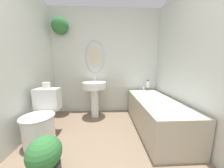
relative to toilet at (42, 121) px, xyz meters
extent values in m
cube|color=silver|center=(0.96, 1.13, 0.88)|extent=(2.59, 0.06, 2.40)
ellipsoid|color=beige|center=(0.70, 1.08, 1.00)|extent=(0.43, 0.02, 0.72)
ellipsoid|color=silver|center=(0.70, 1.08, 1.00)|extent=(0.39, 0.01, 0.68)
cylinder|color=#47474C|center=(-0.01, 1.00, 1.72)|extent=(0.15, 0.15, 0.08)
sphere|color=#2D6B33|center=(-0.01, 1.00, 1.64)|extent=(0.34, 0.34, 0.34)
cube|color=silver|center=(-0.31, -0.07, 0.88)|extent=(0.06, 2.46, 2.40)
cube|color=silver|center=(2.22, -0.07, 0.88)|extent=(0.06, 2.46, 2.40)
cylinder|color=white|center=(0.00, -0.08, -0.11)|extent=(0.41, 0.41, 0.41)
cylinder|color=silver|center=(0.00, -0.08, 0.11)|extent=(0.44, 0.44, 0.02)
cube|color=white|center=(0.00, 0.22, 0.27)|extent=(0.37, 0.20, 0.35)
cylinder|color=white|center=(0.70, 0.80, 0.00)|extent=(0.17, 0.17, 0.64)
cylinder|color=white|center=(0.70, 0.80, 0.39)|extent=(0.51, 0.51, 0.14)
cylinder|color=silver|center=(0.70, 0.94, 0.51)|extent=(0.02, 0.02, 0.10)
cube|color=#B2A893|center=(1.84, 0.27, -0.05)|extent=(0.67, 1.55, 0.54)
cube|color=white|center=(1.84, 0.27, 0.21)|extent=(0.57, 1.45, 0.04)
cylinder|color=silver|center=(1.84, 0.95, 0.26)|extent=(0.04, 0.04, 0.08)
cylinder|color=white|center=(1.94, 0.98, 0.38)|extent=(0.07, 0.07, 0.15)
cylinder|color=black|center=(1.94, 0.98, 0.46)|extent=(0.04, 0.04, 0.02)
sphere|color=#2D6B33|center=(0.35, -0.58, -0.03)|extent=(0.33, 0.33, 0.33)
cylinder|color=white|center=(0.00, 0.22, 0.50)|extent=(0.11, 0.11, 0.10)
camera|label=1|loc=(0.97, -1.60, 0.82)|focal=18.00mm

